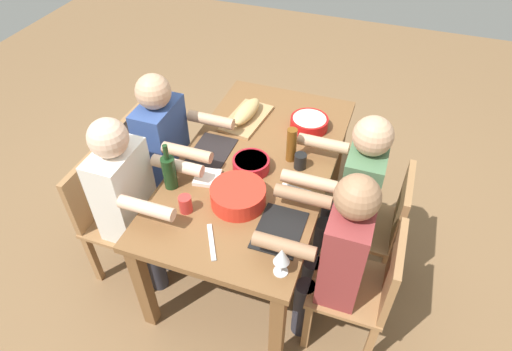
{
  "coord_description": "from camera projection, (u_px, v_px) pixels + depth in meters",
  "views": [
    {
      "loc": [
        -1.87,
        -0.66,
        2.46
      ],
      "look_at": [
        0.0,
        0.0,
        0.63
      ],
      "focal_mm": 30.87,
      "sensor_mm": 36.0,
      "label": 1
    }
  ],
  "objects": [
    {
      "name": "ground_plane",
      "position": [
        256.0,
        241.0,
        3.12
      ],
      "size": [
        8.0,
        8.0,
        0.0
      ],
      "primitive_type": "plane",
      "color": "brown"
    },
    {
      "name": "dining_table",
      "position": [
        256.0,
        173.0,
        2.68
      ],
      "size": [
        1.68,
        0.9,
        0.74
      ],
      "color": "brown",
      "rests_on": "ground_plane"
    },
    {
      "name": "chair_near_center",
      "position": [
        379.0,
        223.0,
        2.61
      ],
      "size": [
        0.4,
        0.4,
        0.85
      ],
      "color": "#9E7044",
      "rests_on": "ground_plane"
    },
    {
      "name": "diner_near_center",
      "position": [
        353.0,
        190.0,
        2.51
      ],
      "size": [
        0.41,
        0.53,
        1.2
      ],
      "color": "#2D2D38",
      "rests_on": "ground_plane"
    },
    {
      "name": "chair_far_left",
      "position": [
        111.0,
        213.0,
        2.66
      ],
      "size": [
        0.4,
        0.4,
        0.85
      ],
      "color": "#9E7044",
      "rests_on": "ground_plane"
    },
    {
      "name": "diner_far_left",
      "position": [
        130.0,
        195.0,
        2.47
      ],
      "size": [
        0.41,
        0.53,
        1.2
      ],
      "color": "#2D2D38",
      "rests_on": "ground_plane"
    },
    {
      "name": "chair_far_center",
      "position": [
        149.0,
        166.0,
        2.98
      ],
      "size": [
        0.4,
        0.4,
        0.85
      ],
      "color": "#9E7044",
      "rests_on": "ground_plane"
    },
    {
      "name": "diner_far_center",
      "position": [
        169.0,
        147.0,
        2.79
      ],
      "size": [
        0.41,
        0.53,
        1.2
      ],
      "color": "#2D2D38",
      "rests_on": "ground_plane"
    },
    {
      "name": "chair_near_left",
      "position": [
        366.0,
        286.0,
        2.29
      ],
      "size": [
        0.4,
        0.4,
        0.85
      ],
      "color": "#9E7044",
      "rests_on": "ground_plane"
    },
    {
      "name": "diner_near_left",
      "position": [
        337.0,
        251.0,
        2.19
      ],
      "size": [
        0.41,
        0.53,
        1.2
      ],
      "color": "#2D2D38",
      "rests_on": "ground_plane"
    },
    {
      "name": "serving_bowl_pasta",
      "position": [
        309.0,
        122.0,
        2.84
      ],
      "size": [
        0.24,
        0.24,
        0.08
      ],
      "color": "red",
      "rests_on": "dining_table"
    },
    {
      "name": "serving_bowl_fruit",
      "position": [
        251.0,
        164.0,
        2.54
      ],
      "size": [
        0.21,
        0.21,
        0.07
      ],
      "color": "#B21923",
      "rests_on": "dining_table"
    },
    {
      "name": "serving_bowl_greens",
      "position": [
        238.0,
        195.0,
        2.33
      ],
      "size": [
        0.3,
        0.3,
        0.1
      ],
      "color": "red",
      "rests_on": "dining_table"
    },
    {
      "name": "cutting_board",
      "position": [
        247.0,
        119.0,
        2.93
      ],
      "size": [
        0.42,
        0.26,
        0.02
      ],
      "primitive_type": "cube",
      "rotation": [
        0.0,
        0.0,
        -0.11
      ],
      "color": "tan",
      "rests_on": "dining_table"
    },
    {
      "name": "bread_loaf",
      "position": [
        247.0,
        112.0,
        2.89
      ],
      "size": [
        0.33,
        0.15,
        0.09
      ],
      "primitive_type": "ellipsoid",
      "rotation": [
        0.0,
        0.0,
        -0.11
      ],
      "color": "tan",
      "rests_on": "cutting_board"
    },
    {
      "name": "wine_bottle",
      "position": [
        169.0,
        172.0,
        2.4
      ],
      "size": [
        0.08,
        0.08,
        0.29
      ],
      "color": "#193819",
      "rests_on": "dining_table"
    },
    {
      "name": "beer_bottle",
      "position": [
        291.0,
        145.0,
        2.56
      ],
      "size": [
        0.06,
        0.06,
        0.22
      ],
      "primitive_type": "cylinder",
      "color": "brown",
      "rests_on": "dining_table"
    },
    {
      "name": "wine_glass",
      "position": [
        282.0,
        257.0,
        1.97
      ],
      "size": [
        0.08,
        0.08,
        0.17
      ],
      "color": "silver",
      "rests_on": "dining_table"
    },
    {
      "name": "cup_near_center",
      "position": [
        300.0,
        161.0,
        2.55
      ],
      "size": [
        0.07,
        0.07,
        0.1
      ],
      "primitive_type": "cylinder",
      "color": "black",
      "rests_on": "dining_table"
    },
    {
      "name": "fork_near_center",
      "position": [
        297.0,
        188.0,
        2.45
      ],
      "size": [
        0.03,
        0.17,
        0.01
      ],
      "primitive_type": "cube",
      "rotation": [
        0.0,
        0.0,
        -0.08
      ],
      "color": "silver",
      "rests_on": "dining_table"
    },
    {
      "name": "cup_far_left",
      "position": [
        185.0,
        204.0,
        2.3
      ],
      "size": [
        0.07,
        0.07,
        0.1
      ],
      "primitive_type": "cylinder",
      "color": "red",
      "rests_on": "dining_table"
    },
    {
      "name": "placemat_far_center",
      "position": [
        211.0,
        151.0,
        2.69
      ],
      "size": [
        0.32,
        0.23,
        0.01
      ],
      "primitive_type": "cube",
      "color": "black",
      "rests_on": "dining_table"
    },
    {
      "name": "placemat_near_left",
      "position": [
        280.0,
        230.0,
        2.23
      ],
      "size": [
        0.32,
        0.23,
        0.01
      ],
      "primitive_type": "cube",
      "color": "black",
      "rests_on": "dining_table"
    },
    {
      "name": "carving_knife",
      "position": [
        211.0,
        242.0,
        2.17
      ],
      "size": [
        0.21,
        0.13,
        0.01
      ],
      "primitive_type": "cube",
      "rotation": [
        0.0,
        0.0,
        0.51
      ],
      "color": "silver",
      "rests_on": "dining_table"
    },
    {
      "name": "napkin_stack",
      "position": [
        207.0,
        177.0,
        2.5
      ],
      "size": [
        0.16,
        0.16,
        0.02
      ],
      "primitive_type": "cube",
      "rotation": [
        0.0,
        0.0,
        0.16
      ],
      "color": "white",
      "rests_on": "dining_table"
    }
  ]
}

